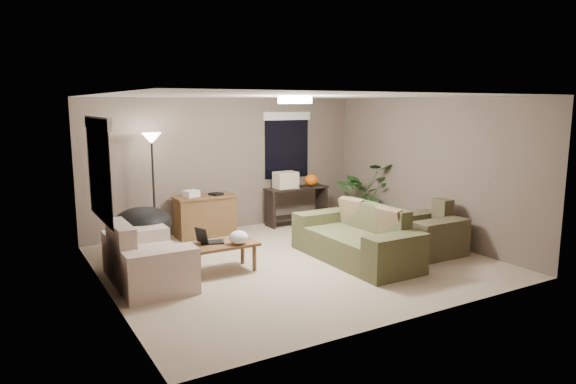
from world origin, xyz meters
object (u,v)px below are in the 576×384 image
armchair (426,235)px  coffee_table (222,248)px  console_table (296,202)px  desk (205,216)px  floor_lamp (152,152)px  houseplant (361,201)px  papasan_chair (143,228)px  main_sofa (357,241)px  cat_scratching_post (405,227)px  loveseat (146,261)px

armchair → coffee_table: 3.33m
console_table → armchair: bearing=-74.9°
desk → floor_lamp: size_ratio=0.58×
coffee_table → desk: desk is taller
desk → houseplant: bearing=-14.3°
houseplant → papasan_chair: bearing=179.7°
armchair → floor_lamp: bearing=143.3°
armchair → floor_lamp: size_ratio=0.52×
main_sofa → console_table: bearing=80.0°
armchair → cat_scratching_post: armchair is taller
loveseat → console_table: 4.04m
houseplant → floor_lamp: bearing=170.4°
armchair → desk: bearing=133.9°
desk → cat_scratching_post: bearing=-33.3°
armchair → houseplant: houseplant is taller
console_table → floor_lamp: bearing=-178.1°
armchair → console_table: (-0.76, 2.81, 0.14)m
coffee_table → desk: size_ratio=0.91×
main_sofa → loveseat: 3.15m
cat_scratching_post → armchair: bearing=-111.4°
cat_scratching_post → floor_lamp: bearing=154.5°
houseplant → cat_scratching_post: bearing=-88.3°
armchair → coffee_table: size_ratio=1.00×
main_sofa → houseplant: 2.34m
armchair → cat_scratching_post: size_ratio=2.00×
coffee_table → desk: 2.11m
houseplant → cat_scratching_post: (0.04, -1.22, -0.28)m
console_table → desk: bearing=-180.0°
armchair → main_sofa: bearing=168.0°
armchair → floor_lamp: floor_lamp is taller
main_sofa → houseplant: bearing=50.2°
loveseat → armchair: (4.30, -0.87, 0.00)m
cat_scratching_post → coffee_table: bearing=-179.1°
loveseat → papasan_chair: size_ratio=1.45×
loveseat → coffee_table: bearing=-5.7°
main_sofa → coffee_table: main_sofa is taller
main_sofa → papasan_chair: main_sofa is taller
coffee_table → console_table: bearing=39.4°
loveseat → armchair: size_ratio=1.60×
papasan_chair → cat_scratching_post: 4.52m
papasan_chair → cat_scratching_post: (4.34, -1.24, -0.25)m
main_sofa → coffee_table: bearing=165.9°
armchair → houseplant: (0.29, 2.05, 0.20)m
desk → papasan_chair: papasan_chair is taller
desk → papasan_chair: bearing=-150.6°
coffee_table → papasan_chair: (-0.78, 1.30, 0.11)m
main_sofa → loveseat: size_ratio=1.38×
loveseat → floor_lamp: bearing=70.3°
loveseat → houseplant: size_ratio=1.26×
papasan_chair → cat_scratching_post: papasan_chair is taller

